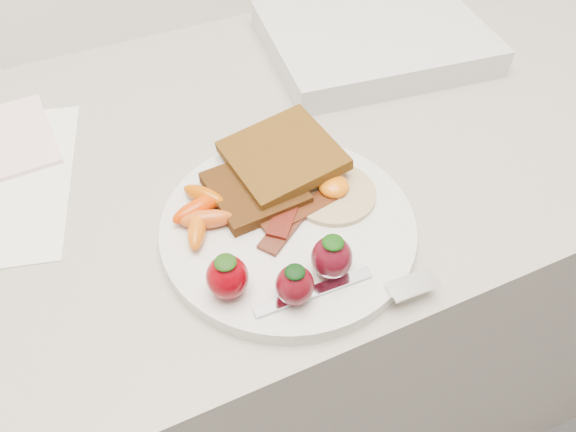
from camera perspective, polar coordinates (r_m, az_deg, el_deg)
name	(u,v)px	position (r m, az deg, el deg)	size (l,w,h in m)	color
counter	(248,335)	(1.05, -4.08, -11.94)	(2.00, 0.60, 0.90)	gray
plate	(288,228)	(0.60, 0.00, -1.21)	(0.27, 0.27, 0.02)	silver
toast_lower	(255,189)	(0.61, -3.37, 2.72)	(0.09, 0.09, 0.01)	black
toast_upper	(282,155)	(0.63, -0.57, 6.18)	(0.11, 0.11, 0.01)	#39250A
fried_egg	(333,191)	(0.62, 4.60, 2.53)	(0.12, 0.12, 0.02)	beige
bacon_strips	(292,214)	(0.59, 0.40, 0.24)	(0.10, 0.09, 0.01)	#441C0F
baby_carrots	(201,213)	(0.59, -8.80, 0.29)	(0.07, 0.10, 0.02)	#D13600
strawberries	(284,271)	(0.52, -0.38, -5.66)	(0.14, 0.07, 0.05)	#750008
fork	(359,288)	(0.54, 7.23, -7.28)	(0.17, 0.05, 0.00)	white
notepad	(10,138)	(0.79, -26.43, 7.09)	(0.10, 0.15, 0.01)	#F4C9D7
appliance	(374,38)	(0.88, 8.71, 17.49)	(0.31, 0.25, 0.04)	silver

